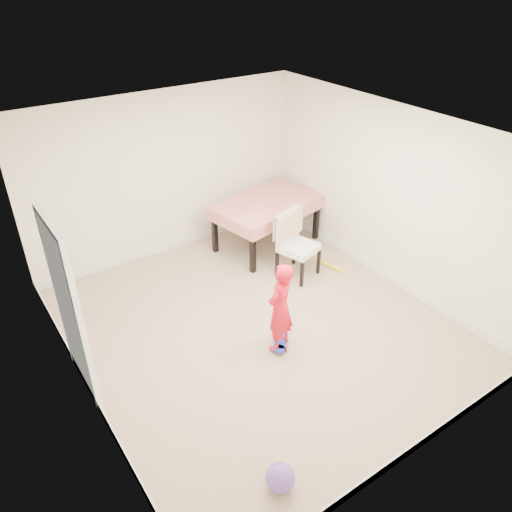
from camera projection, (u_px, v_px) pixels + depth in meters
ground at (258, 325)px, 6.65m from camera, size 5.00×5.00×0.00m
ceiling at (259, 136)px, 5.30m from camera, size 4.50×5.00×0.04m
wall_back at (167, 175)px, 7.71m from camera, size 4.50×0.04×2.60m
wall_front at (425, 360)px, 4.23m from camera, size 4.50×0.04×2.60m
wall_left at (72, 305)px, 4.89m from camera, size 0.04×5.00×2.60m
wall_right at (388, 196)px, 7.05m from camera, size 0.04×5.00×2.60m
door at (69, 311)px, 5.25m from camera, size 0.11×0.94×2.11m
baseboard_back at (174, 244)px, 8.37m from camera, size 4.50×0.02×0.12m
baseboard_front at (403, 455)px, 4.87m from camera, size 4.50×0.02×0.12m
baseboard_left at (93, 394)px, 5.54m from camera, size 0.02×5.00×0.12m
baseboard_right at (377, 270)px, 7.70m from camera, size 0.02×5.00×0.12m
dining_table at (267, 223)px, 8.28m from camera, size 1.88×1.37×0.81m
dining_chair at (299, 246)px, 7.43m from camera, size 0.72×0.77×1.02m
skateboard at (280, 340)px, 6.33m from camera, size 0.49×0.54×0.08m
child at (280, 310)px, 5.96m from camera, size 0.51×0.44×1.20m
balloon at (280, 478)px, 4.57m from camera, size 0.28×0.28×0.28m
foam_toy at (333, 267)px, 7.82m from camera, size 0.15×0.40×0.06m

